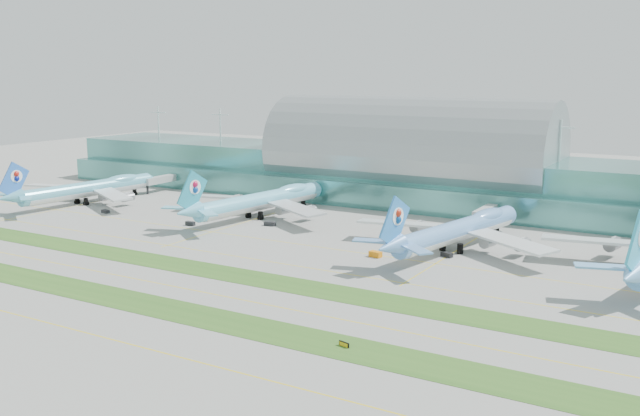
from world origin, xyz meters
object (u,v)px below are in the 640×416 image
Objects in this scene: airliner_c at (460,229)px; taxiway_sign_east at (344,344)px; airliner_a at (90,188)px; terminal at (409,167)px; airliner_b at (262,199)px.

airliner_c is 29.88× the size of taxiway_sign_east.
airliner_a reaches higher than taxiway_sign_east.
terminal reaches higher than taxiway_sign_east.
terminal is at bearing 68.45° from airliner_b.
terminal is 133.65× the size of taxiway_sign_east.
airliner_b reaches higher than airliner_c.
airliner_c is at bearing 109.09° from taxiway_sign_east.
airliner_b is 80.99m from airliner_c.
airliner_b is 30.36× the size of taxiway_sign_east.
airliner_c is at bearing -56.15° from terminal.
terminal is 4.56× the size of airliner_a.
airliner_a is at bearing -147.32° from terminal.
airliner_b is at bearing 15.03° from airliner_a.
terminal reaches higher than airliner_a.
taxiway_sign_east is at bearing -70.99° from terminal.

